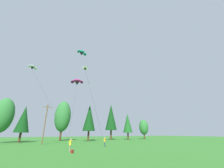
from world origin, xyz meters
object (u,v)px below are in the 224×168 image
object	(u,v)px
utility_pole	(45,123)
kite_flyer_mid	(105,141)
kite_flyer_near	(70,144)
parafoil_kite_far_magenta	(77,82)
backpack	(72,151)
parafoil_kite_mid_teal	(82,53)
parafoil_kite_high_white	(32,67)
parafoil_kite_low_lime_white	(85,69)

from	to	relation	value
utility_pole	kite_flyer_mid	distance (m)	16.00
kite_flyer_near	parafoil_kite_far_magenta	xyz separation A→B (m)	(2.05, 8.72, 12.61)
utility_pole	backpack	size ratio (longest dim) A/B	22.86
kite_flyer_mid	backpack	distance (m)	10.04
backpack	kite_flyer_near	bearing A→B (deg)	46.36
parafoil_kite_far_magenta	utility_pole	bearing A→B (deg)	123.97
parafoil_kite_mid_teal	backpack	world-z (taller)	parafoil_kite_mid_teal
kite_flyer_mid	parafoil_kite_high_white	world-z (taller)	parafoil_kite_high_white
kite_flyer_near	parafoil_kite_far_magenta	distance (m)	15.47
parafoil_kite_low_lime_white	kite_flyer_near	bearing A→B (deg)	-109.42
utility_pole	parafoil_kite_low_lime_white	size ratio (longest dim) A/B	0.44
parafoil_kite_far_magenta	kite_flyer_mid	bearing A→B (deg)	-35.66
kite_flyer_near	parafoil_kite_mid_teal	world-z (taller)	parafoil_kite_mid_teal
parafoil_kite_high_white	parafoil_kite_mid_teal	world-z (taller)	parafoil_kite_mid_teal
utility_pole	kite_flyer_near	world-z (taller)	utility_pole
parafoil_kite_high_white	parafoil_kite_low_lime_white	bearing A→B (deg)	1.18
backpack	parafoil_kite_low_lime_white	bearing A→B (deg)	29.95
parafoil_kite_low_lime_white	backpack	xyz separation A→B (m)	(-6.21, -19.23, -21.58)
kite_flyer_near	kite_flyer_mid	size ratio (longest dim) A/B	1.00
parafoil_kite_mid_teal	backpack	size ratio (longest dim) A/B	58.67
kite_flyer_near	parafoil_kite_far_magenta	size ratio (longest dim) A/B	0.13
utility_pole	parafoil_kite_low_lime_white	xyz separation A→B (m)	(9.16, 1.29, 16.95)
parafoil_kite_low_lime_white	backpack	bearing A→B (deg)	-107.90
parafoil_kite_far_magenta	backpack	bearing A→B (deg)	-101.32
kite_flyer_near	parafoil_kite_mid_teal	size ratio (longest dim) A/B	0.07
kite_flyer_near	kite_flyer_mid	xyz separation A→B (m)	(7.54, 4.78, 0.00)
kite_flyer_near	parafoil_kite_mid_teal	xyz separation A→B (m)	(3.58, 13.04, 23.30)
parafoil_kite_mid_teal	kite_flyer_mid	bearing A→B (deg)	-64.36
kite_flyer_near	backpack	size ratio (longest dim) A/B	4.23
utility_pole	kite_flyer_mid	xyz separation A→B (m)	(10.53, -11.42, -3.83)
parafoil_kite_high_white	parafoil_kite_low_lime_white	xyz separation A→B (m)	(14.24, 0.29, 2.98)
parafoil_kite_high_white	parafoil_kite_mid_teal	xyz separation A→B (m)	(11.65, -4.16, 5.49)
parafoil_kite_high_white	parafoil_kite_low_lime_white	distance (m)	14.55
parafoil_kite_high_white	kite_flyer_mid	bearing A→B (deg)	-38.49
parafoil_kite_high_white	backpack	bearing A→B (deg)	-67.03
utility_pole	parafoil_kite_far_magenta	size ratio (longest dim) A/B	0.72
parafoil_kite_high_white	parafoil_kite_far_magenta	world-z (taller)	parafoil_kite_high_white
parafoil_kite_high_white	parafoil_kite_mid_teal	distance (m)	13.54
parafoil_kite_far_magenta	backpack	size ratio (longest dim) A/B	31.70
parafoil_kite_low_lime_white	utility_pole	bearing A→B (deg)	-172.00
kite_flyer_near	backpack	xyz separation A→B (m)	(-0.05, -1.74, -0.80)
kite_flyer_mid	backpack	xyz separation A→B (m)	(-7.59, -6.52, -0.80)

